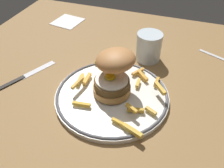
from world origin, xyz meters
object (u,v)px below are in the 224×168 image
dinner_plate (112,95)px  knife (23,77)px  napkin (68,21)px  fork (222,59)px  water_glass (147,48)px  burger (114,72)px

dinner_plate → knife: bearing=-178.7°
knife → napkin: knife is taller
dinner_plate → napkin: size_ratio=2.80×
dinner_plate → fork: size_ratio=2.09×
napkin → water_glass: bearing=-22.6°
water_glass → fork: (22.48, 7.26, -3.56)cm
dinner_plate → water_glass: (4.14, 20.23, 2.91)cm
burger → knife: 27.25cm
dinner_plate → knife: size_ratio=1.70×
burger → fork: 37.80cm
dinner_plate → fork: (26.62, 27.49, -0.66)cm
burger → water_glass: burger is taller
dinner_plate → burger: size_ratio=2.21×
burger → napkin: burger is taller
water_glass → fork: 23.88cm
dinner_plate → water_glass: water_glass is taller
fork → napkin: bearing=172.8°
burger → water_glass: bearing=77.0°
burger → knife: size_ratio=0.77×
burger → fork: (26.75, 25.78, -6.98)cm
fork → knife: bearing=-152.1°
fork → knife: knife is taller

